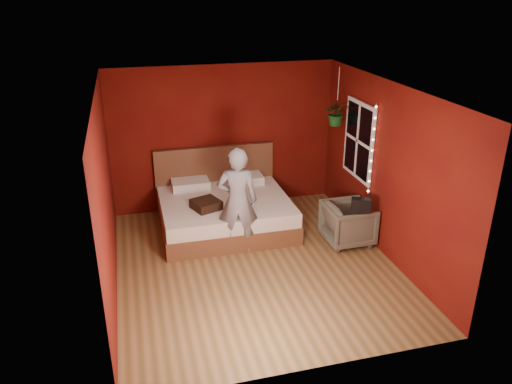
{
  "coord_description": "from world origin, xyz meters",
  "views": [
    {
      "loc": [
        -1.62,
        -6.2,
        3.88
      ],
      "look_at": [
        0.11,
        0.4,
        1.0
      ],
      "focal_mm": 35.0,
      "sensor_mm": 36.0,
      "label": 1
    }
  ],
  "objects": [
    {
      "name": "throw_pillow",
      "position": [
        -0.55,
        0.99,
        0.61
      ],
      "size": [
        0.52,
        0.52,
        0.14
      ],
      "primitive_type": "cube",
      "rotation": [
        0.0,
        0.0,
        0.36
      ],
      "color": "black",
      "rests_on": "bed"
    },
    {
      "name": "person",
      "position": [
        -0.15,
        0.49,
        0.84
      ],
      "size": [
        0.68,
        0.52,
        1.68
      ],
      "primitive_type": "imported",
      "rotation": [
        0.0,
        0.0,
        2.93
      ],
      "color": "gray",
      "rests_on": "ground"
    },
    {
      "name": "armchair",
      "position": [
        1.6,
        0.3,
        0.34
      ],
      "size": [
        0.75,
        0.73,
        0.67
      ],
      "primitive_type": "imported",
      "rotation": [
        0.0,
        0.0,
        1.59
      ],
      "color": "#5D5B49",
      "rests_on": "ground"
    },
    {
      "name": "floor",
      "position": [
        0.0,
        0.0,
        0.0
      ],
      "size": [
        4.5,
        4.5,
        0.0
      ],
      "primitive_type": "plane",
      "color": "brown",
      "rests_on": "ground"
    },
    {
      "name": "hanging_plant",
      "position": [
        1.79,
        1.43,
        1.84
      ],
      "size": [
        0.46,
        0.42,
        0.98
      ],
      "color": "silver",
      "rests_on": "room_walls"
    },
    {
      "name": "room_walls",
      "position": [
        0.0,
        0.0,
        1.68
      ],
      "size": [
        4.04,
        4.54,
        2.62
      ],
      "color": "#63150A",
      "rests_on": "ground"
    },
    {
      "name": "fairy_lights",
      "position": [
        1.94,
        0.37,
        1.5
      ],
      "size": [
        0.04,
        0.04,
        1.45
      ],
      "color": "silver",
      "rests_on": "room_walls"
    },
    {
      "name": "window",
      "position": [
        1.97,
        0.9,
        1.5
      ],
      "size": [
        0.05,
        0.97,
        1.27
      ],
      "color": "white",
      "rests_on": "room_walls"
    },
    {
      "name": "bed",
      "position": [
        -0.2,
        1.39,
        0.31
      ],
      "size": [
        2.15,
        1.83,
        1.18
      ],
      "color": "brown",
      "rests_on": "ground"
    },
    {
      "name": "handbag",
      "position": [
        1.65,
        0.01,
        0.77
      ],
      "size": [
        0.32,
        0.25,
        0.21
      ],
      "primitive_type": "cube",
      "rotation": [
        0.0,
        0.0,
        -0.41
      ],
      "color": "black",
      "rests_on": "armchair"
    }
  ]
}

